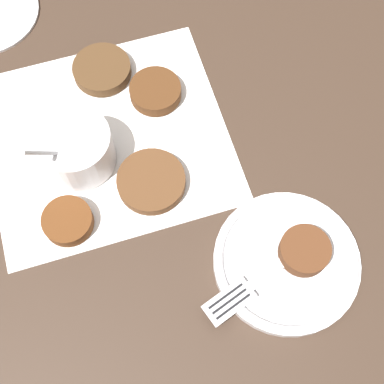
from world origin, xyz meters
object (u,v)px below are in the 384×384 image
object	(u,v)px
fritter_on_plate	(304,251)
serving_plate	(287,261)
sauce_bowl	(77,150)
fork	(251,286)

from	to	relation	value
fritter_on_plate	serving_plate	bearing A→B (deg)	-6.59
sauce_bowl	fork	world-z (taller)	sauce_bowl
sauce_bowl	fritter_on_plate	size ratio (longest dim) A/B	1.90
fritter_on_plate	fork	xyz separation A→B (m)	(0.07, 0.00, -0.01)
fork	sauce_bowl	bearing A→B (deg)	-66.98
serving_plate	fritter_on_plate	distance (m)	0.03
serving_plate	fritter_on_plate	size ratio (longest dim) A/B	2.94
serving_plate	fork	bearing A→B (deg)	7.35
sauce_bowl	fork	size ratio (longest dim) A/B	0.72
serving_plate	fork	xyz separation A→B (m)	(0.06, 0.01, 0.01)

